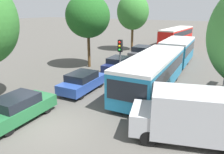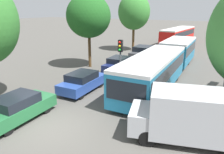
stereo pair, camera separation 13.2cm
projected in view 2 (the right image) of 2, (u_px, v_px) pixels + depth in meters
ground_plane at (53, 128)px, 10.75m from camera, size 200.00×200.00×0.00m
articulated_bus at (166, 60)px, 18.40m from camera, size 3.49×17.11×2.52m
city_bus_rear at (178, 34)px, 37.22m from camera, size 3.18×11.26×2.39m
queued_car_green at (18, 108)px, 11.37m from camera, size 1.91×4.07×1.39m
queued_car_blue at (83, 82)px, 15.40m from camera, size 1.89×4.05×1.38m
queued_car_navy at (119, 64)px, 20.30m from camera, size 1.85×3.96×1.35m
queued_car_graphite at (143, 52)px, 25.19m from camera, size 2.07×4.42×1.50m
white_van at (193, 115)px, 9.41m from camera, size 5.35×3.32×2.31m
traffic_light at (120, 52)px, 16.47m from camera, size 0.32×0.36×3.40m
tree_left_mid at (88, 17)px, 20.54m from camera, size 4.20×4.20×6.98m
tree_left_far at (134, 12)px, 28.97m from camera, size 4.24×4.24×7.56m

